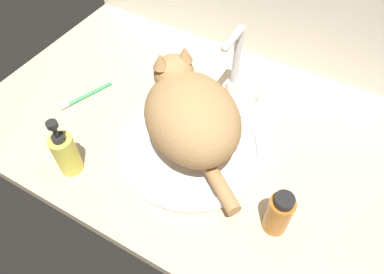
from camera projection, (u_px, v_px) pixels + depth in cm
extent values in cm
cube|color=#CCB793|center=(192.00, 128.00, 91.96)|extent=(113.29, 70.63, 3.00)
torus|color=white|center=(192.00, 144.00, 84.98)|extent=(37.02, 37.02, 2.69)
cylinder|color=white|center=(192.00, 146.00, 85.80)|extent=(32.98, 32.98, 0.60)
cylinder|color=silver|center=(233.00, 86.00, 98.02)|extent=(4.00, 4.00, 2.59)
cylinder|color=silver|center=(237.00, 58.00, 90.30)|extent=(2.00, 2.00, 17.23)
sphere|color=silver|center=(240.00, 29.00, 83.59)|extent=(2.20, 2.20, 2.20)
cylinder|color=silver|center=(233.00, 38.00, 81.30)|extent=(2.00, 8.37, 2.00)
sphere|color=silver|center=(225.00, 48.00, 79.01)|extent=(2.10, 2.10, 2.10)
cylinder|color=silver|center=(206.00, 77.00, 101.12)|extent=(3.20, 3.20, 1.60)
cone|color=silver|center=(206.00, 70.00, 99.07)|extent=(2.88, 2.88, 3.65)
cylinder|color=silver|center=(262.00, 98.00, 95.70)|extent=(3.20, 3.20, 1.60)
cone|color=silver|center=(263.00, 91.00, 93.65)|extent=(2.88, 2.88, 3.65)
ellipsoid|color=tan|center=(192.00, 118.00, 77.53)|extent=(33.68, 32.54, 16.44)
sphere|color=tan|center=(174.00, 75.00, 80.46)|extent=(9.66, 9.66, 9.66)
cone|color=tan|center=(160.00, 61.00, 75.69)|extent=(3.67, 3.67, 3.62)
cone|color=tan|center=(185.00, 54.00, 77.15)|extent=(3.67, 3.67, 3.62)
ellipsoid|color=silver|center=(168.00, 69.00, 83.29)|extent=(4.75, 4.98, 3.09)
ellipsoid|color=silver|center=(177.00, 94.00, 83.49)|extent=(12.80, 13.60, 9.04)
cylinder|color=tan|center=(221.00, 187.00, 73.86)|extent=(11.72, 9.90, 3.20)
cylinder|color=#B2661E|center=(278.00, 215.00, 69.23)|extent=(5.16, 5.16, 9.82)
cylinder|color=black|center=(284.00, 201.00, 64.70)|extent=(3.87, 3.87, 1.80)
cylinder|color=#E5DB4C|center=(66.00, 154.00, 78.05)|extent=(5.31, 5.31, 10.63)
cylinder|color=black|center=(58.00, 138.00, 73.45)|extent=(2.92, 2.92, 1.20)
cylinder|color=black|center=(55.00, 132.00, 71.74)|extent=(1.06, 1.06, 3.19)
cylinder|color=black|center=(52.00, 125.00, 70.03)|extent=(2.39, 2.39, 1.20)
cylinder|color=#3FB266|center=(91.00, 94.00, 97.25)|extent=(5.68, 12.92, 1.00)
cube|color=white|center=(64.00, 105.00, 93.55)|extent=(2.04, 2.86, 1.20)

